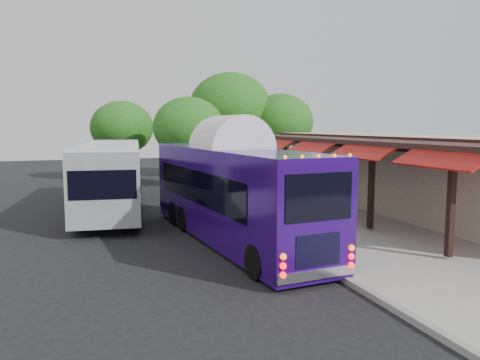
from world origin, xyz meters
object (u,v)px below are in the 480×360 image
object	(u,v)px
coach_bus	(231,188)
ped_d	(268,196)
city_bus	(112,174)
ped_b	(337,202)
ped_c	(247,182)
ped_a	(302,215)
sign_board	(327,211)

from	to	relation	value
coach_bus	ped_d	bearing A→B (deg)	43.27
city_bus	ped_d	bearing A→B (deg)	-30.31
ped_b	ped_d	world-z (taller)	ped_d
ped_c	ped_d	world-z (taller)	ped_d
city_bus	coach_bus	bearing A→B (deg)	-58.06
ped_c	ped_d	size ratio (longest dim) A/B	0.96
city_bus	ped_c	size ratio (longest dim) A/B	7.05
ped_a	ped_b	size ratio (longest dim) A/B	0.97
coach_bus	ped_a	xyz separation A→B (m)	(2.24, -1.01, -0.92)
ped_a	ped_d	distance (m)	3.96
coach_bus	ped_b	xyz separation A→B (m)	(4.79, 1.00, -0.89)
city_bus	ped_a	size ratio (longest dim) A/B	7.47
city_bus	ped_d	xyz separation A→B (m)	(6.21, -4.55, -0.73)
city_bus	ped_c	distance (m)	7.30
ped_b	sign_board	world-z (taller)	ped_b
city_bus	sign_board	size ratio (longest dim) A/B	10.86
ped_a	ped_c	bearing A→B (deg)	71.18
sign_board	ped_a	bearing A→B (deg)	-135.59
city_bus	ped_b	world-z (taller)	city_bus
city_bus	ped_b	distance (m)	10.69
ped_b	ped_c	xyz separation A→B (m)	(-1.25, 7.49, 0.02)
ped_b	city_bus	bearing A→B (deg)	-53.00
coach_bus	ped_b	size ratio (longest dim) A/B	6.61
ped_b	sign_board	distance (m)	1.76
ped_c	coach_bus	bearing A→B (deg)	47.20
city_bus	ped_b	xyz separation A→B (m)	(8.45, -6.50, -0.79)
ped_a	ped_b	bearing A→B (deg)	27.17
ped_a	ped_b	distance (m)	3.24
ped_a	sign_board	bearing A→B (deg)	15.65
sign_board	ped_d	bearing A→B (deg)	125.82
city_bus	sign_board	xyz separation A→B (m)	(7.28, -7.81, -0.87)
coach_bus	sign_board	xyz separation A→B (m)	(3.62, -0.31, -0.98)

